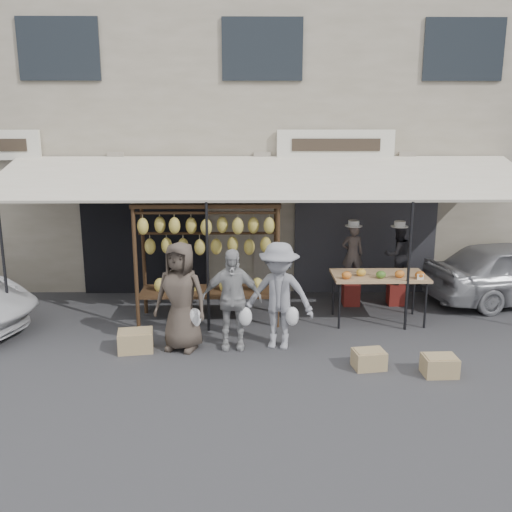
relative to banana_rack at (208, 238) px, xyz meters
The scene contains 15 objects.
ground_plane 2.51m from the banana_rack, 58.32° to the right, with size 90.00×90.00×0.00m, color #2D2D30.
shophouse 5.36m from the banana_rack, 78.02° to the left, with size 24.00×6.15×7.30m.
awning 1.57m from the banana_rack, 30.77° to the left, with size 10.00×2.35×2.92m.
banana_rack is the anchor object (origin of this frame).
produce_table 3.20m from the banana_rack, ahead, with size 1.70×0.90×1.04m.
vendor_left 2.99m from the banana_rack, 17.75° to the left, with size 0.43×0.29×1.19m, color #4B413C.
vendor_right 3.86m from the banana_rack, 13.70° to the left, with size 0.58×0.45×1.20m, color black.
customer_left 1.53m from the banana_rack, 105.07° to the right, with size 0.87×0.57×1.78m, color #443931.
customer_mid 1.55m from the banana_rack, 70.28° to the right, with size 0.98×0.41×1.67m, color #9F9F9F.
customer_right 1.90m from the banana_rack, 46.34° to the right, with size 1.14×0.65×1.76m, color gray.
stool_left 3.23m from the banana_rack, 17.75° to the left, with size 0.33×0.33×0.46m, color maroon.
stool_right 4.05m from the banana_rack, 13.70° to the left, with size 0.31×0.31×0.44m, color maroon.
crate_near_a 3.60m from the banana_rack, 39.78° to the right, with size 0.46×0.35×0.28m, color tan.
crate_near_b 4.48m from the banana_rack, 33.90° to the right, with size 0.48×0.37×0.29m, color tan.
crate_far 2.26m from the banana_rack, 128.25° to the right, with size 0.55×0.42×0.33m, color tan.
Camera 1 is at (-0.31, -8.40, 3.67)m, focal length 40.00 mm.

